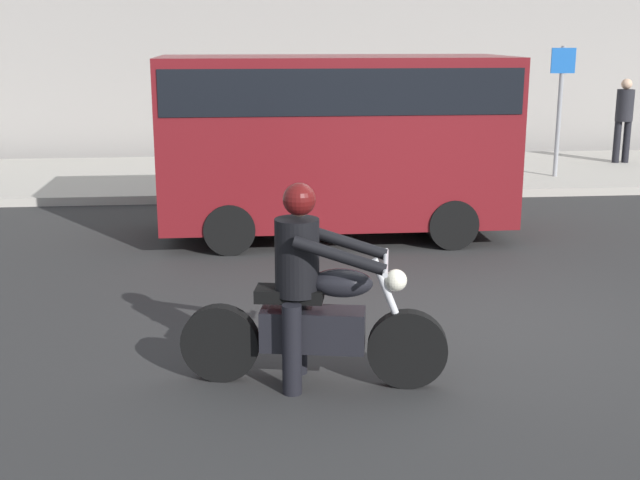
{
  "coord_description": "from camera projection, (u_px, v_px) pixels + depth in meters",
  "views": [
    {
      "loc": [
        -2.09,
        -7.47,
        2.68
      ],
      "look_at": [
        -1.41,
        -0.54,
        0.94
      ],
      "focal_mm": 46.59,
      "sensor_mm": 36.0,
      "label": 1
    }
  ],
  "objects": [
    {
      "name": "ground_plane",
      "position": [
        459.0,
        316.0,
        8.06
      ],
      "size": [
        80.0,
        80.0,
        0.0
      ],
      "primitive_type": "plane",
      "color": "#292929"
    },
    {
      "name": "sidewalk_slab",
      "position": [
        350.0,
        174.0,
        15.77
      ],
      "size": [
        40.0,
        4.4,
        0.14
      ],
      "primitive_type": "cube",
      "color": "#A8A399",
      "rests_on": "ground_plane"
    },
    {
      "name": "motorcycle_with_rider_black_leather",
      "position": [
        311.0,
        304.0,
        6.37
      ],
      "size": [
        2.07,
        0.76,
        1.6
      ],
      "color": "black",
      "rests_on": "ground_plane"
    },
    {
      "name": "parked_van_maroon",
      "position": [
        335.0,
        134.0,
        10.98
      ],
      "size": [
        4.55,
        1.96,
        2.39
      ],
      "color": "maroon",
      "rests_on": "ground_plane"
    },
    {
      "name": "street_sign_post",
      "position": [
        560.0,
        98.0,
        14.79
      ],
      "size": [
        0.44,
        0.08,
        2.32
      ],
      "color": "gray",
      "rests_on": "sidewalk_slab"
    },
    {
      "name": "pedestrian_bystander",
      "position": [
        624.0,
        114.0,
        16.5
      ],
      "size": [
        0.34,
        0.34,
        1.67
      ],
      "color": "black",
      "rests_on": "sidewalk_slab"
    }
  ]
}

